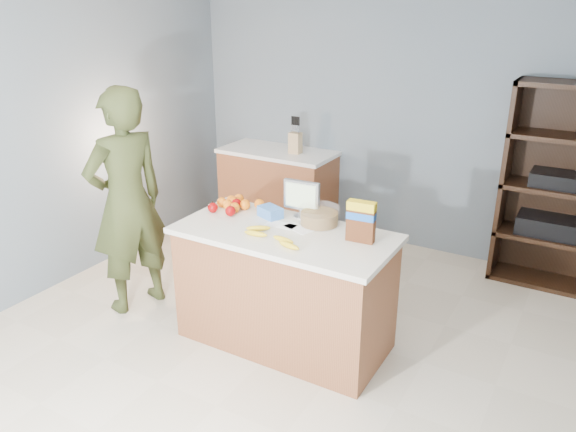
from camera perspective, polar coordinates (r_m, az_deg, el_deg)
The scene contains 15 objects.
floor at distance 4.16m, azimuth -2.50°, elevation -14.48°, with size 4.50×5.00×0.02m, color beige.
walls at distance 3.47m, azimuth -2.94°, elevation 8.24°, with size 4.52×5.02×2.51m.
counter_peninsula at distance 4.16m, azimuth -0.35°, elevation -7.75°, with size 1.56×0.76×0.90m.
back_cabinet at distance 6.20m, azimuth -1.01°, elevation 2.70°, with size 1.24×0.62×0.90m.
shelving_unit at distance 5.42m, azimuth 25.65°, elevation 2.33°, with size 0.90×0.40×1.80m.
person at distance 4.63m, azimuth -16.05°, elevation 1.35°, with size 0.67×0.44×1.84m, color #333B1B.
knife_block at distance 5.92m, azimuth 0.75°, elevation 7.51°, with size 0.12×0.10×0.31m.
envelopes at distance 4.02m, azimuth 0.17°, elevation -1.09°, with size 0.37×0.18×0.00m.
bananas at distance 3.81m, azimuth -1.71°, elevation -2.10°, with size 0.51×0.25×0.04m.
apples at distance 4.30m, azimuth -6.26°, elevation 0.87°, with size 0.24×0.24×0.08m.
oranges at distance 4.39m, azimuth -5.14°, elevation 1.30°, with size 0.36×0.26×0.08m.
blue_carton at distance 4.19m, azimuth -1.82°, elevation 0.40°, with size 0.18×0.12×0.08m, color blue.
salad_bowl at distance 4.06m, azimuth 3.19°, elevation -0.07°, with size 0.30×0.30×0.13m.
tv at distance 4.15m, azimuth 1.38°, elevation 1.95°, with size 0.28×0.12×0.28m.
cereal_box at distance 3.76m, azimuth 7.44°, elevation -0.24°, with size 0.19×0.09×0.28m.
Camera 1 is at (1.84, -2.83, 2.44)m, focal length 35.00 mm.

